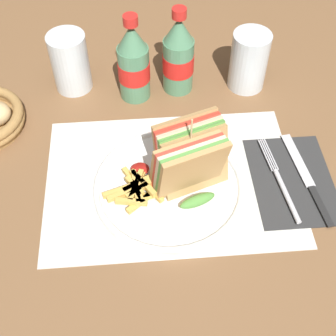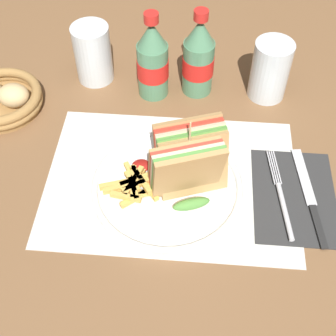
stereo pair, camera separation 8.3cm
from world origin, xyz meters
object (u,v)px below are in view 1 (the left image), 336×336
Objects in this scene: coke_bottle_far at (178,56)px; plate_main at (169,187)px; club_sandwich at (190,161)px; coke_bottle_near at (134,64)px; glass_far at (71,65)px; fork at (283,186)px; knife at (307,179)px; glass_near at (249,61)px.

plate_main is at bearing -98.54° from coke_bottle_far.
club_sandwich is 0.83× the size of coke_bottle_near.
coke_bottle_near is at bearing 108.61° from club_sandwich.
club_sandwich is 1.24× the size of glass_far.
coke_bottle_near is 0.14m from glass_far.
glass_far is (-0.13, 0.04, -0.03)m from coke_bottle_near.
plate_main is 1.40× the size of fork.
knife is at bearing -34.26° from glass_far.
coke_bottle_near and coke_bottle_far have the same top height.
knife is at bearing 10.57° from fork.
knife is 0.53m from glass_far.
coke_bottle_far reaches higher than club_sandwich.
coke_bottle_near is 1.51× the size of glass_far.
club_sandwich reaches higher than plate_main.
knife is at bearing -0.26° from club_sandwich.
fork is at bearing -47.13° from coke_bottle_near.
club_sandwich is 0.82× the size of fork.
club_sandwich is 0.37m from glass_far.
glass_far is (-0.39, 0.31, 0.05)m from fork.
glass_near is at bearing 55.36° from plate_main.
fork is 1.52× the size of glass_far.
knife is 1.12× the size of coke_bottle_near.
coke_bottle_far reaches higher than fork.
coke_bottle_near reaches higher than knife.
coke_bottle_far is at bearing -5.61° from glass_far.
plate_main is 1.41× the size of coke_bottle_far.
coke_bottle_near reaches higher than fork.
fork is at bearing -60.80° from coke_bottle_far.
coke_bottle_near reaches higher than plate_main.
coke_bottle_far is (-0.21, 0.28, 0.08)m from knife.
knife is (0.22, -0.00, -0.07)m from club_sandwich.
glass_far is at bearing 126.44° from club_sandwich.
club_sandwich is at bearing 166.82° from fork.
plate_main is at bearing 168.70° from fork.
club_sandwich is 0.74× the size of knife.
coke_bottle_far is 0.15m from glass_near.
plate_main is 2.13× the size of glass_far.
coke_bottle_far is at bearing 88.84° from club_sandwich.
coke_bottle_near reaches higher than club_sandwich.
glass_far is at bearing 133.60° from fork.
glass_near and glass_far have the same top height.
coke_bottle_near is at bearing 125.45° from fork.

